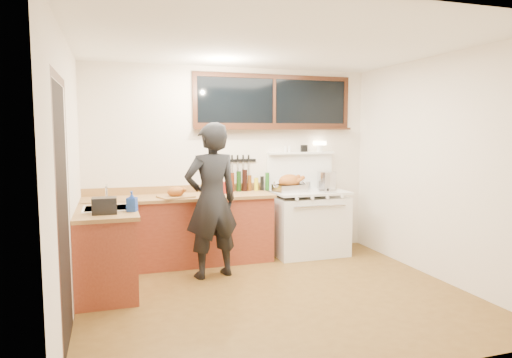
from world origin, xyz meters
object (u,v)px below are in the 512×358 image
object	(u,v)px
man	(212,201)
roast_turkey	(290,184)
vintage_stove	(308,221)
cutting_board	(176,193)

from	to	relation	value
man	roast_turkey	world-z (taller)	man
vintage_stove	roast_turkey	xyz separation A→B (m)	(-0.29, -0.02, 0.53)
vintage_stove	roast_turkey	bearing A→B (deg)	-176.60
cutting_board	roast_turkey	xyz separation A→B (m)	(1.57, 0.10, 0.05)
vintage_stove	cutting_board	size ratio (longest dim) A/B	3.31
cutting_board	vintage_stove	bearing A→B (deg)	3.58
cutting_board	roast_turkey	bearing A→B (deg)	3.61
man	cutting_board	distance (m)	0.59
man	cutting_board	xyz separation A→B (m)	(-0.35, 0.48, 0.04)
roast_turkey	vintage_stove	bearing A→B (deg)	3.40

